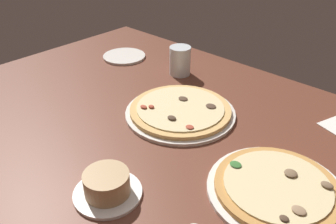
# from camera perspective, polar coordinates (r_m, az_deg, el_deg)

# --- Properties ---
(dining_table) EXTENTS (1.50, 1.10, 0.04)m
(dining_table) POSITION_cam_1_polar(r_m,az_deg,el_deg) (1.03, -2.07, -3.43)
(dining_table) COLOR brown
(dining_table) RESTS_ON ground
(pizza_main) EXTENTS (0.33, 0.33, 0.03)m
(pizza_main) POSITION_cam_1_polar(r_m,az_deg,el_deg) (1.07, 1.98, 0.18)
(pizza_main) COLOR silver
(pizza_main) RESTS_ON dining_table
(pizza_side) EXTENTS (0.31, 0.31, 0.03)m
(pizza_side) POSITION_cam_1_polar(r_m,az_deg,el_deg) (0.84, 16.94, -11.59)
(pizza_side) COLOR silver
(pizza_side) RESTS_ON dining_table
(ramekin_on_saucer) EXTENTS (0.15, 0.15, 0.06)m
(ramekin_on_saucer) POSITION_cam_1_polar(r_m,az_deg,el_deg) (0.80, -9.72, -11.56)
(ramekin_on_saucer) COLOR white
(ramekin_on_saucer) RESTS_ON dining_table
(water_glass) EXTENTS (0.08, 0.08, 0.10)m
(water_glass) POSITION_cam_1_polar(r_m,az_deg,el_deg) (1.31, 1.93, 7.99)
(water_glass) COLOR silver
(water_glass) RESTS_ON dining_table
(side_plate) EXTENTS (0.17, 0.17, 0.01)m
(side_plate) POSITION_cam_1_polar(r_m,az_deg,el_deg) (1.48, -7.01, 8.83)
(side_plate) COLOR silver
(side_plate) RESTS_ON dining_table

